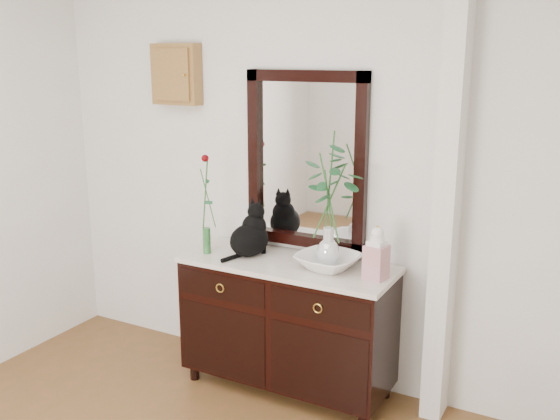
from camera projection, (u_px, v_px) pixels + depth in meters
The scene contains 10 objects.
wall_back at pixel (292, 173), 3.94m from camera, with size 3.60×0.04×2.70m, color silver.
pilaster at pixel (448, 192), 3.41m from camera, with size 0.12×0.20×2.70m, color silver.
sideboard at pixel (288, 319), 3.89m from camera, with size 1.33×0.52×0.82m.
wall_mirror at pixel (306, 161), 3.86m from camera, with size 0.80×0.06×1.10m.
key_cabinet at pixel (176, 74), 4.15m from camera, with size 0.35×0.10×0.40m, color brown.
cat at pixel (249, 230), 3.89m from camera, with size 0.24×0.29×0.34m, color black, non-canonical shape.
lotus_bowl at pixel (328, 262), 3.67m from camera, with size 0.36×0.36×0.09m, color white.
vase_branches at pixel (329, 199), 3.58m from camera, with size 0.39×0.39×0.81m, color silver, non-canonical shape.
bud_vase_rose at pixel (206, 204), 3.89m from camera, with size 0.08×0.08×0.65m, color #2F6E33, non-canonical shape.
ginger_jar at pixel (377, 252), 3.48m from camera, with size 0.12×0.12×0.31m, color silver, non-canonical shape.
Camera 1 is at (1.77, -1.47, 2.09)m, focal length 40.00 mm.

